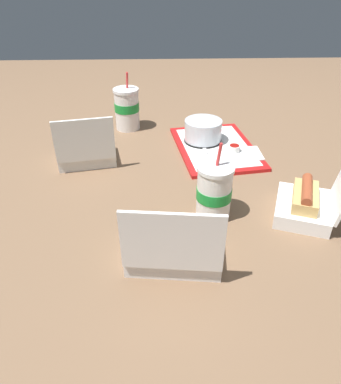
% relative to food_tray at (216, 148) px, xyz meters
% --- Properties ---
extents(ground_plane, '(3.20, 3.20, 0.00)m').
position_rel_food_tray_xyz_m(ground_plane, '(-0.31, 0.12, -0.01)').
color(ground_plane, brown).
extents(food_tray, '(0.40, 0.31, 0.01)m').
position_rel_food_tray_xyz_m(food_tray, '(0.00, 0.00, 0.00)').
color(food_tray, red).
rests_on(food_tray, ground_plane).
extents(cake_container, '(0.14, 0.14, 0.08)m').
position_rel_food_tray_xyz_m(cake_container, '(0.05, 0.04, 0.04)').
color(cake_container, black).
rests_on(cake_container, food_tray).
extents(ketchup_cup, '(0.04, 0.04, 0.02)m').
position_rel_food_tray_xyz_m(ketchup_cup, '(-0.05, -0.06, 0.02)').
color(ketchup_cup, white).
rests_on(ketchup_cup, food_tray).
extents(napkin_stack, '(0.10, 0.10, 0.00)m').
position_rel_food_tray_xyz_m(napkin_stack, '(-0.06, -0.09, 0.01)').
color(napkin_stack, white).
rests_on(napkin_stack, food_tray).
extents(plastic_fork, '(0.11, 0.01, 0.00)m').
position_rel_food_tray_xyz_m(plastic_fork, '(-0.01, 0.04, 0.01)').
color(plastic_fork, white).
rests_on(plastic_fork, food_tray).
extents(clamshell_hotdog_corner, '(0.22, 0.22, 0.18)m').
position_rel_food_tray_xyz_m(clamshell_hotdog_corner, '(-0.40, -0.19, 0.03)').
color(clamshell_hotdog_corner, white).
rests_on(clamshell_hotdog_corner, ground_plane).
extents(clamshell_sandwich_left, '(0.18, 0.22, 0.19)m').
position_rel_food_tray_xyz_m(clamshell_sandwich_left, '(-0.55, 0.17, 0.04)').
color(clamshell_sandwich_left, white).
rests_on(clamshell_sandwich_left, ground_plane).
extents(clamshell_hotdog_right, '(0.18, 0.21, 0.18)m').
position_rel_food_tray_xyz_m(clamshell_hotdog_right, '(-0.08, 0.44, 0.03)').
color(clamshell_hotdog_right, white).
rests_on(clamshell_hotdog_right, ground_plane).
extents(soda_cup_right, '(0.09, 0.09, 0.21)m').
position_rel_food_tray_xyz_m(soda_cup_right, '(-0.39, 0.06, 0.07)').
color(soda_cup_right, white).
rests_on(soda_cup_right, ground_plane).
extents(soda_cup_center, '(0.10, 0.10, 0.22)m').
position_rel_food_tray_xyz_m(soda_cup_center, '(0.20, 0.32, 0.08)').
color(soda_cup_center, white).
rests_on(soda_cup_center, ground_plane).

